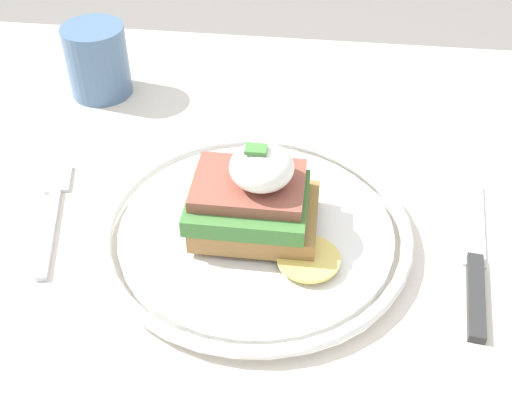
{
  "coord_description": "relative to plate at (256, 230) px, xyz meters",
  "views": [
    {
      "loc": [
        0.05,
        -0.35,
        1.11
      ],
      "look_at": [
        0.01,
        0.02,
        0.78
      ],
      "focal_mm": 45.0,
      "sensor_mm": 36.0,
      "label": 1
    }
  ],
  "objects": [
    {
      "name": "plate",
      "position": [
        0.0,
        0.0,
        0.0
      ],
      "size": [
        0.25,
        0.25,
        0.02
      ],
      "color": "white",
      "rests_on": "dining_table"
    },
    {
      "name": "dining_table",
      "position": [
        -0.01,
        -0.02,
        -0.12
      ],
      "size": [
        1.08,
        0.75,
        0.74
      ],
      "color": "beige",
      "rests_on": "ground_plane"
    },
    {
      "name": "cup",
      "position": [
        -0.19,
        0.2,
        0.03
      ],
      "size": [
        0.06,
        0.06,
        0.07
      ],
      "color": "slate",
      "rests_on": "dining_table"
    },
    {
      "name": "knife",
      "position": [
        0.17,
        -0.01,
        -0.01
      ],
      "size": [
        0.03,
        0.17,
        0.01
      ],
      "color": "#2D2D2D",
      "rests_on": "dining_table"
    },
    {
      "name": "sandwich",
      "position": [
        0.0,
        -0.0,
        0.03
      ],
      "size": [
        0.12,
        0.1,
        0.08
      ],
      "color": "#9E703D",
      "rests_on": "plate"
    },
    {
      "name": "fork",
      "position": [
        -0.17,
        0.01,
        -0.01
      ],
      "size": [
        0.05,
        0.14,
        0.0
      ],
      "color": "silver",
      "rests_on": "dining_table"
    }
  ]
}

